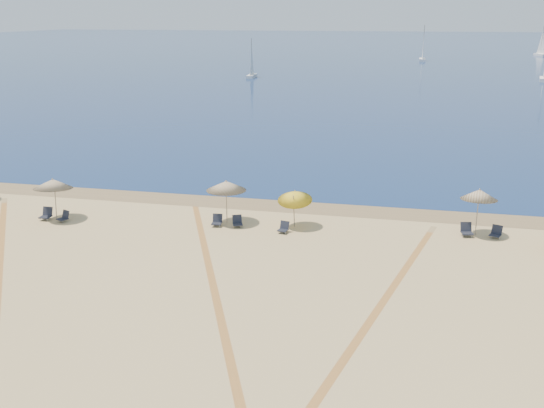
{
  "coord_description": "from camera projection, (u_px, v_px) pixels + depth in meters",
  "views": [
    {
      "loc": [
        7.2,
        -12.99,
        11.78
      ],
      "look_at": [
        0.0,
        20.0,
        1.3
      ],
      "focal_mm": 40.72,
      "sensor_mm": 36.0,
      "label": 1
    }
  ],
  "objects": [
    {
      "name": "sailboat_2",
      "position": [
        252.0,
        66.0,
        117.17
      ],
      "size": [
        1.47,
        4.93,
        7.26
      ],
      "rotation": [
        0.0,
        0.0,
        0.05
      ],
      "color": "white",
      "rests_on": "ocean"
    },
    {
      "name": "umbrella_2",
      "position": [
        226.0,
        186.0,
        35.61
      ],
      "size": [
        2.32,
        2.32,
        2.58
      ],
      "color": "gray",
      "rests_on": "ground"
    },
    {
      "name": "sailboat_0",
      "position": [
        423.0,
        50.0,
        157.44
      ],
      "size": [
        1.58,
        6.02,
        8.95
      ],
      "rotation": [
        0.0,
        0.0,
        -0.01
      ],
      "color": "white",
      "rests_on": "ocean"
    },
    {
      "name": "chair_3",
      "position": [
        217.0,
        221.0,
        35.62
      ],
      "size": [
        0.61,
        0.7,
        0.67
      ],
      "rotation": [
        0.0,
        0.0,
        0.09
      ],
      "color": "black",
      "rests_on": "ground"
    },
    {
      "name": "chair_6",
      "position": [
        467.0,
        230.0,
        34.01
      ],
      "size": [
        0.73,
        0.81,
        0.73
      ],
      "rotation": [
        0.0,
        0.0,
        0.2
      ],
      "color": "black",
      "rests_on": "ground"
    },
    {
      "name": "umbrella_4",
      "position": [
        479.0,
        195.0,
        33.59
      ],
      "size": [
        1.99,
        2.02,
        2.66
      ],
      "color": "gray",
      "rests_on": "ground"
    },
    {
      "name": "umbrella_3",
      "position": [
        295.0,
        196.0,
        34.95
      ],
      "size": [
        1.98,
        2.06,
        2.38
      ],
      "color": "gray",
      "rests_on": "ground"
    },
    {
      "name": "chair_1",
      "position": [
        46.0,
        214.0,
        36.71
      ],
      "size": [
        0.61,
        0.71,
        0.73
      ],
      "rotation": [
        0.0,
        0.0,
        0.01
      ],
      "color": "black",
      "rests_on": "ground"
    },
    {
      "name": "chair_5",
      "position": [
        284.0,
        228.0,
        34.53
      ],
      "size": [
        0.63,
        0.7,
        0.63
      ],
      "rotation": [
        0.0,
        0.0,
        -0.21
      ],
      "color": "black",
      "rests_on": "ground"
    },
    {
      "name": "wet_sand",
      "position": [
        285.0,
        205.0,
        39.48
      ],
      "size": [
        500.0,
        500.0,
        0.0
      ],
      "primitive_type": "plane",
      "color": "olive",
      "rests_on": "ground"
    },
    {
      "name": "tire_tracks",
      "position": [
        178.0,
        304.0,
        26.06
      ],
      "size": [
        53.03,
        39.92,
        0.0
      ],
      "color": "tan",
      "rests_on": "ground"
    },
    {
      "name": "ocean",
      "position": [
        391.0,
        46.0,
        227.03
      ],
      "size": [
        500.0,
        500.0,
        0.0
      ],
      "primitive_type": "plane",
      "color": "#0C2151",
      "rests_on": "ground"
    },
    {
      "name": "chair_4",
      "position": [
        237.0,
        222.0,
        35.51
      ],
      "size": [
        0.74,
        0.79,
        0.65
      ],
      "rotation": [
        0.0,
        0.0,
        0.39
      ],
      "color": "black",
      "rests_on": "ground"
    },
    {
      "name": "sailboat_3",
      "position": [
        541.0,
        47.0,
        176.18
      ],
      "size": [
        3.0,
        5.8,
        8.37
      ],
      "rotation": [
        0.0,
        0.0,
        0.29
      ],
      "color": "white",
      "rests_on": "ocean"
    },
    {
      "name": "umbrella_1",
      "position": [
        53.0,
        184.0,
        36.27
      ],
      "size": [
        2.27,
        2.3,
        2.54
      ],
      "color": "gray",
      "rests_on": "ground"
    },
    {
      "name": "chair_7",
      "position": [
        496.0,
        232.0,
        33.73
      ],
      "size": [
        0.77,
        0.82,
        0.68
      ],
      "rotation": [
        0.0,
        0.0,
        -0.4
      ],
      "color": "black",
      "rests_on": "ground"
    },
    {
      "name": "chair_2",
      "position": [
        64.0,
        217.0,
        36.36
      ],
      "size": [
        0.74,
        0.79,
        0.64
      ],
      "rotation": [
        0.0,
        0.0,
        -0.42
      ],
      "color": "black",
      "rests_on": "ground"
    }
  ]
}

